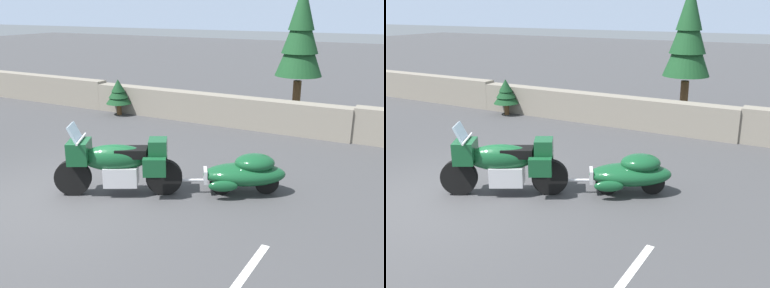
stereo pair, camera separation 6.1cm
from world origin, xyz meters
TOP-DOWN VIEW (x-y plane):
  - ground_plane at (0.00, 0.00)m, footprint 80.00×80.00m
  - stone_guard_wall at (-0.06, 6.27)m, footprint 24.00×0.53m
  - touring_motorcycle at (0.79, 0.78)m, footprint 2.09×1.40m
  - car_shaped_trailer at (2.81, 1.90)m, footprint 2.10×1.39m
  - pine_tree_secondary at (2.04, 8.04)m, footprint 1.39×1.39m
  - pine_sapling_near at (-3.02, 5.82)m, footprint 0.79×0.79m

SIDE VIEW (x-z plane):
  - ground_plane at x=0.00m, z-range 0.00..0.00m
  - car_shaped_trailer at x=2.81m, z-range 0.03..0.79m
  - stone_guard_wall at x=-0.06m, z-range -0.02..0.92m
  - touring_motorcycle at x=0.79m, z-range -0.04..1.29m
  - pine_sapling_near at x=-3.02m, z-range 0.14..1.27m
  - pine_tree_secondary at x=2.04m, z-range 0.50..4.52m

